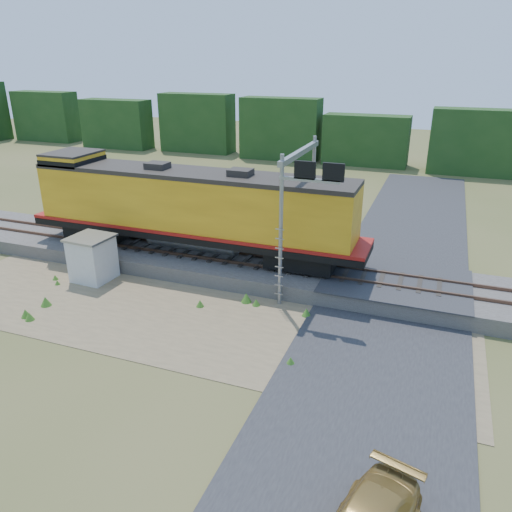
% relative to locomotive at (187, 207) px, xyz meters
% --- Properties ---
extents(ground, '(140.00, 140.00, 0.00)m').
position_rel_locomotive_xyz_m(ground, '(4.41, -6.00, -3.43)').
color(ground, '#475123').
rests_on(ground, ground).
extents(ballast, '(70.00, 5.00, 0.80)m').
position_rel_locomotive_xyz_m(ballast, '(4.41, -0.00, -3.03)').
color(ballast, slate).
rests_on(ballast, ground).
extents(rails, '(70.00, 1.54, 0.16)m').
position_rel_locomotive_xyz_m(rails, '(4.41, -0.00, -2.55)').
color(rails, brown).
rests_on(rails, ballast).
extents(dirt_shoulder, '(26.00, 8.00, 0.03)m').
position_rel_locomotive_xyz_m(dirt_shoulder, '(2.41, -5.50, -3.42)').
color(dirt_shoulder, '#8C7754').
rests_on(dirt_shoulder, ground).
extents(road, '(7.00, 66.00, 0.86)m').
position_rel_locomotive_xyz_m(road, '(11.41, -5.26, -3.35)').
color(road, '#38383A').
rests_on(road, ground).
extents(tree_line_north, '(130.00, 3.00, 6.50)m').
position_rel_locomotive_xyz_m(tree_line_north, '(4.41, 32.00, -0.36)').
color(tree_line_north, '#1C3E16').
rests_on(tree_line_north, ground).
extents(weed_clumps, '(15.00, 6.20, 0.56)m').
position_rel_locomotive_xyz_m(weed_clumps, '(0.91, -5.90, -3.43)').
color(weed_clumps, '#3D7421').
rests_on(weed_clumps, ground).
extents(locomotive, '(19.43, 2.96, 5.01)m').
position_rel_locomotive_xyz_m(locomotive, '(0.00, 0.00, 0.00)').
color(locomotive, black).
rests_on(locomotive, rails).
extents(shed, '(2.14, 2.14, 2.42)m').
position_rel_locomotive_xyz_m(shed, '(-3.80, -3.56, -2.21)').
color(shed, silver).
rests_on(shed, ground).
extents(signal_gantry, '(2.85, 6.20, 7.19)m').
position_rel_locomotive_xyz_m(signal_gantry, '(6.68, -0.67, 1.95)').
color(signal_gantry, gray).
rests_on(signal_gantry, ground).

